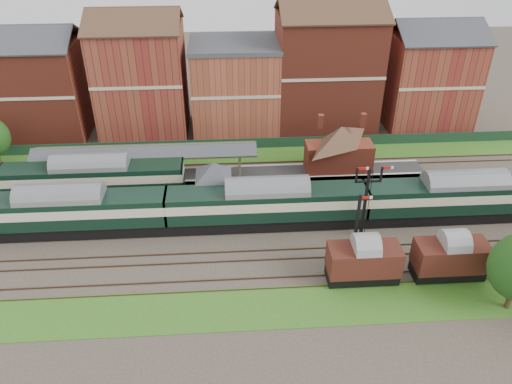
{
  "coord_description": "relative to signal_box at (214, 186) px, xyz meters",
  "views": [
    {
      "loc": [
        -1.51,
        -42.84,
        31.34
      ],
      "look_at": [
        1.47,
        2.0,
        3.0
      ],
      "focal_mm": 35.0,
      "sensor_mm": 36.0,
      "label": 1
    }
  ],
  "objects": [
    {
      "name": "goods_van_b",
      "position": [
        21.42,
        -12.25,
        -0.98
      ],
      "size": [
        6.46,
        2.8,
        3.92
      ],
      "color": "black",
      "rests_on": "ground"
    },
    {
      "name": "semaphore_siding",
      "position": [
        13.02,
        -10.25,
        0.96
      ],
      "size": [
        1.23,
        0.25,
        8.0
      ],
      "color": "black",
      "rests_on": "ground"
    },
    {
      "name": "fence",
      "position": [
        3.0,
        14.75,
        -2.44
      ],
      "size": [
        90.0,
        0.12,
        1.5
      ],
      "primitive_type": "cube",
      "color": "#193823",
      "rests_on": "ground"
    },
    {
      "name": "platform",
      "position": [
        -2.0,
        6.5,
        -2.69
      ],
      "size": [
        55.0,
        3.4,
        1.0
      ],
      "primitive_type": "cube",
      "color": "#2D2D2D",
      "rests_on": "ground"
    },
    {
      "name": "town_backdrop",
      "position": [
        2.82,
        21.75,
        3.81
      ],
      "size": [
        69.0,
        10.0,
        16.0
      ],
      "color": "maroon",
      "rests_on": "ground"
    },
    {
      "name": "signal_box",
      "position": [
        0.0,
        0.0,
        0.0
      ],
      "size": [
        5.4,
        5.4,
        6.0
      ],
      "color": "#657352",
      "rests_on": "ground"
    },
    {
      "name": "goods_van_a",
      "position": [
        13.43,
        -12.25,
        -0.98
      ],
      "size": [
        6.44,
        2.79,
        3.91
      ],
      "color": "black",
      "rests_on": "ground"
    },
    {
      "name": "dmu_train",
      "position": [
        5.47,
        -3.25,
        -0.43
      ],
      "size": [
        62.0,
        3.25,
        4.76
      ],
      "color": "black",
      "rests_on": "ground"
    },
    {
      "name": "grass_front",
      "position": [
        3.0,
        -15.25,
        -3.16
      ],
      "size": [
        90.0,
        5.0,
        0.06
      ],
      "primitive_type": "cube",
      "color": "#2D6619",
      "rests_on": "ground"
    },
    {
      "name": "grass_back",
      "position": [
        3.0,
        12.75,
        -3.16
      ],
      "size": [
        90.0,
        4.5,
        0.06
      ],
      "primitive_type": "cube",
      "color": "#2D6619",
      "rests_on": "ground"
    },
    {
      "name": "semaphore_bracket",
      "position": [
        15.04,
        -5.75,
        1.44
      ],
      "size": [
        3.6,
        0.25,
        8.18
      ],
      "color": "black",
      "rests_on": "ground"
    },
    {
      "name": "brick_hut",
      "position": [
        8.0,
        0.0,
        -2.0
      ],
      "size": [
        3.2,
        2.64,
        2.94
      ],
      "color": "maroon",
      "rests_on": "ground"
    },
    {
      "name": "station_building",
      "position": [
        15.0,
        6.5,
        0.76
      ],
      "size": [
        8.1,
        8.1,
        5.9
      ],
      "color": "maroon",
      "rests_on": "platform"
    },
    {
      "name": "platform_railcar",
      "position": [
        -13.63,
        3.25,
        -0.48
      ],
      "size": [
        20.31,
        3.2,
        4.68
      ],
      "color": "black",
      "rests_on": "ground"
    },
    {
      "name": "ground",
      "position": [
        3.0,
        -3.25,
        -3.19
      ],
      "size": [
        160.0,
        160.0,
        0.0
      ],
      "primitive_type": "plane",
      "color": "#473D33",
      "rests_on": "ground"
    },
    {
      "name": "canopy",
      "position": [
        -8.0,
        6.5,
        1.39
      ],
      "size": [
        26.0,
        3.89,
        4.08
      ],
      "color": "#495233",
      "rests_on": "platform"
    }
  ]
}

